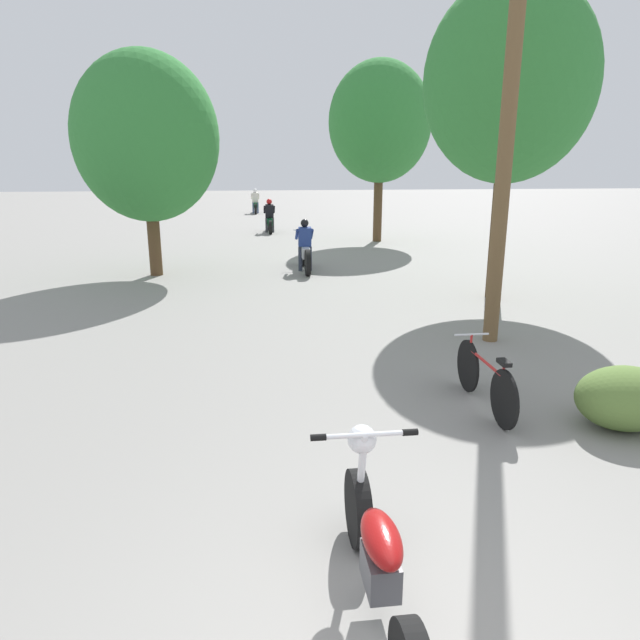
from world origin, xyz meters
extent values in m
cylinder|color=brown|center=(3.01, 6.42, 3.67)|extent=(0.24, 0.24, 7.34)
cylinder|color=#513A23|center=(4.35, 9.45, 1.66)|extent=(0.32, 0.32, 3.32)
ellipsoid|color=#337F38|center=(4.35, 9.45, 4.42)|extent=(3.47, 3.12, 3.99)
cylinder|color=#513A23|center=(3.82, 18.80, 1.54)|extent=(0.32, 0.32, 3.09)
ellipsoid|color=#337F38|center=(3.82, 18.80, 4.25)|extent=(3.69, 3.32, 4.24)
cylinder|color=#513A23|center=(-3.38, 12.94, 1.16)|extent=(0.32, 0.32, 2.32)
ellipsoid|color=#337F38|center=(-3.38, 12.94, 3.45)|extent=(3.57, 3.22, 4.11)
ellipsoid|color=#5B7A38|center=(3.15, 3.14, 0.35)|extent=(1.10, 0.88, 0.70)
cylinder|color=black|center=(-0.14, 1.54, 0.30)|extent=(0.12, 0.59, 0.59)
ellipsoid|color=maroon|center=(-0.14, 0.78, 0.58)|extent=(0.24, 0.59, 0.19)
cube|color=#4C4C51|center=(-0.14, 0.78, 0.35)|extent=(0.20, 0.36, 0.24)
cylinder|color=silver|center=(-0.14, 1.45, 0.65)|extent=(0.06, 0.23, 0.72)
cylinder|color=silver|center=(-0.14, 1.36, 1.00)|extent=(0.66, 0.04, 0.04)
cylinder|color=black|center=(-0.47, 1.36, 1.00)|extent=(0.11, 0.05, 0.05)
cylinder|color=black|center=(0.19, 1.36, 1.00)|extent=(0.11, 0.05, 0.05)
sphere|color=silver|center=(-0.14, 1.45, 0.92)|extent=(0.21, 0.21, 0.21)
cylinder|color=black|center=(0.56, 13.90, 0.34)|extent=(0.12, 0.68, 0.68)
cylinder|color=black|center=(0.56, 12.35, 0.34)|extent=(0.12, 0.68, 0.68)
cube|color=silver|center=(0.56, 13.13, 0.52)|extent=(0.20, 0.99, 0.28)
cylinder|color=silver|center=(0.56, 13.80, 1.03)|extent=(0.50, 0.03, 0.03)
cylinder|color=#282D3D|center=(0.43, 13.08, 0.33)|extent=(0.11, 0.11, 0.66)
cylinder|color=#282D3D|center=(0.69, 13.08, 0.33)|extent=(0.11, 0.11, 0.66)
cube|color=navy|center=(0.56, 13.11, 0.92)|extent=(0.34, 0.27, 0.54)
cylinder|color=navy|center=(0.36, 13.27, 0.97)|extent=(0.08, 0.43, 0.33)
cylinder|color=navy|center=(0.76, 13.27, 0.97)|extent=(0.08, 0.43, 0.33)
sphere|color=black|center=(0.56, 13.15, 1.28)|extent=(0.22, 0.22, 0.22)
cylinder|color=black|center=(-0.08, 22.83, 0.29)|extent=(0.12, 0.57, 0.57)
cylinder|color=black|center=(-0.08, 21.44, 0.29)|extent=(0.12, 0.57, 0.57)
cube|color=#0C4723|center=(-0.08, 22.13, 0.47)|extent=(0.20, 0.89, 0.28)
cylinder|color=silver|center=(-0.08, 22.73, 0.92)|extent=(0.50, 0.03, 0.03)
cylinder|color=#38383D|center=(-0.21, 22.08, 0.30)|extent=(0.11, 0.11, 0.61)
cylinder|color=#38383D|center=(0.05, 22.08, 0.30)|extent=(0.11, 0.11, 0.61)
cube|color=black|center=(-0.08, 22.11, 0.88)|extent=(0.34, 0.28, 0.58)
cylinder|color=black|center=(-0.28, 22.27, 0.94)|extent=(0.08, 0.45, 0.35)
cylinder|color=black|center=(0.12, 22.27, 0.94)|extent=(0.08, 0.45, 0.35)
sphere|color=#B21919|center=(-0.08, 22.15, 1.28)|extent=(0.23, 0.23, 0.23)
cylinder|color=black|center=(-0.56, 32.40, 0.30)|extent=(0.12, 0.60, 0.60)
cylinder|color=black|center=(-0.56, 31.00, 0.30)|extent=(0.12, 0.60, 0.60)
cube|color=#0C4723|center=(-0.56, 31.70, 0.48)|extent=(0.20, 0.89, 0.28)
cylinder|color=silver|center=(-0.56, 32.30, 0.95)|extent=(0.50, 0.03, 0.03)
cylinder|color=slate|center=(-0.69, 31.65, 0.31)|extent=(0.11, 0.11, 0.62)
cylinder|color=slate|center=(-0.43, 31.65, 0.31)|extent=(0.11, 0.11, 0.62)
cube|color=silver|center=(-0.56, 31.68, 0.90)|extent=(0.34, 0.28, 0.58)
cylinder|color=silver|center=(-0.76, 31.84, 0.95)|extent=(0.08, 0.46, 0.35)
cylinder|color=silver|center=(-0.36, 31.84, 0.95)|extent=(0.08, 0.46, 0.35)
sphere|color=white|center=(-0.56, 31.72, 1.29)|extent=(0.22, 0.22, 0.22)
cylinder|color=black|center=(1.82, 4.39, 0.34)|extent=(0.04, 0.67, 0.67)
cylinder|color=black|center=(1.82, 3.30, 0.34)|extent=(0.04, 0.67, 0.67)
cylinder|color=#B21E1E|center=(1.82, 3.84, 0.57)|extent=(0.04, 0.87, 0.04)
cylinder|color=#B21E1E|center=(1.82, 3.38, 0.54)|extent=(0.03, 0.03, 0.40)
cube|color=black|center=(1.82, 3.38, 0.74)|extent=(0.10, 0.20, 0.05)
cylinder|color=#B21E1E|center=(1.82, 4.34, 0.55)|extent=(0.03, 0.03, 0.44)
cylinder|color=silver|center=(1.82, 4.34, 0.77)|extent=(0.44, 0.03, 0.03)
camera|label=1|loc=(-0.89, -2.22, 2.85)|focal=32.00mm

